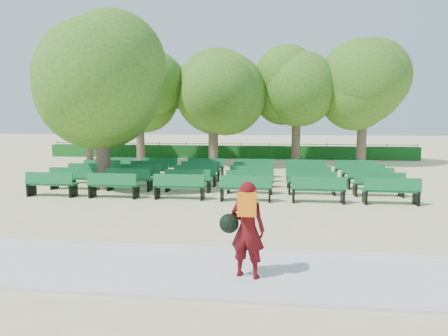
{
  "coord_description": "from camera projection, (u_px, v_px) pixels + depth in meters",
  "views": [
    {
      "loc": [
        3.28,
        -14.03,
        2.67
      ],
      "look_at": [
        1.67,
        -1.0,
        1.1
      ],
      "focal_mm": 32.0,
      "sensor_mm": 36.0,
      "label": 1
    }
  ],
  "objects": [
    {
      "name": "ground",
      "position": [
        182.0,
        194.0,
        14.54
      ],
      "size": [
        120.0,
        120.0,
        0.0
      ],
      "primitive_type": "plane",
      "color": "#CFC289"
    },
    {
      "name": "paving",
      "position": [
        90.0,
        267.0,
        7.24
      ],
      "size": [
        30.0,
        2.2,
        0.06
      ],
      "primitive_type": "cube",
      "color": "silver",
      "rests_on": "ground"
    },
    {
      "name": "curb",
      "position": [
        115.0,
        246.0,
        8.37
      ],
      "size": [
        30.0,
        0.12,
        0.1
      ],
      "primitive_type": "cube",
      "color": "silver",
      "rests_on": "ground"
    },
    {
      "name": "hedge",
      "position": [
        227.0,
        152.0,
        28.28
      ],
      "size": [
        26.0,
        0.7,
        0.9
      ],
      "primitive_type": "cube",
      "color": "#15541C",
      "rests_on": "ground"
    },
    {
      "name": "fence",
      "position": [
        227.0,
        158.0,
        28.73
      ],
      "size": [
        26.0,
        0.1,
        1.02
      ],
      "primitive_type": null,
      "color": "black",
      "rests_on": "ground"
    },
    {
      "name": "tree_line",
      "position": [
        219.0,
        164.0,
        24.39
      ],
      "size": [
        21.8,
        6.8,
        7.04
      ],
      "primitive_type": null,
      "color": "#3E701E",
      "rests_on": "ground"
    },
    {
      "name": "bench_array",
      "position": [
        223.0,
        184.0,
        16.27
      ],
      "size": [
        1.75,
        0.6,
        1.09
      ],
      "rotation": [
        0.0,
        0.0,
        0.04
      ],
      "color": "#11612E",
      "rests_on": "ground"
    },
    {
      "name": "tree_among",
      "position": [
        100.0,
        78.0,
        15.09
      ],
      "size": [
        4.73,
        4.73,
        6.41
      ],
      "color": "brown",
      "rests_on": "ground"
    },
    {
      "name": "person",
      "position": [
        246.0,
        228.0,
        6.6
      ],
      "size": [
        0.8,
        0.53,
        1.62
      ],
      "rotation": [
        0.0,
        0.0,
        2.88
      ],
      "color": "#4C0A0F",
      "rests_on": "ground"
    }
  ]
}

